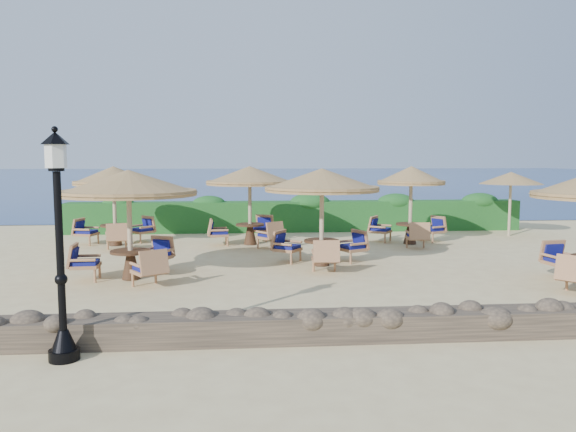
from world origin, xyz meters
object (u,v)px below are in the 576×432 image
Objects in this scene: lamp_post at (60,255)px; cafe_set_5 at (411,192)px; cafe_set_3 at (114,190)px; cafe_set_1 at (322,193)px; cafe_set_4 at (250,187)px; cafe_set_0 at (129,197)px; extra_parasol at (511,178)px.

cafe_set_5 is (8.30, 10.37, 0.22)m from lamp_post.
cafe_set_3 is at bearing 98.60° from lamp_post.
lamp_post is 1.20× the size of cafe_set_5.
lamp_post is 8.33m from cafe_set_1.
cafe_set_4 is (4.50, -0.16, 0.08)m from cafe_set_3.
lamp_post reaches higher than cafe_set_0.
cafe_set_1 is (-7.85, -5.18, -0.19)m from extra_parasol.
cafe_set_0 and cafe_set_1 have the same top height.
cafe_set_5 is at bearing -2.75° from cafe_set_3.
cafe_set_1 is 4.31m from cafe_set_4.
cafe_set_5 is at bearing -3.37° from cafe_set_4.
lamp_post is 11.07m from cafe_set_4.
cafe_set_4 is at bearing -172.33° from extra_parasol.
cafe_set_0 is at bearing -73.95° from cafe_set_3.
cafe_set_3 is 9.95m from cafe_set_5.
lamp_post reaches higher than extra_parasol.
cafe_set_1 is at bearing 55.12° from lamp_post.
cafe_set_3 and cafe_set_5 have the same top height.
lamp_post is at bearing -124.88° from cafe_set_1.
cafe_set_0 is at bearing -164.52° from cafe_set_1.
lamp_post is at bearing -128.67° from cafe_set_5.
cafe_set_0 is at bearing -119.60° from cafe_set_4.
cafe_set_3 is (-1.54, 5.37, -0.14)m from cafe_set_0.
cafe_set_3 is at bearing -175.37° from extra_parasol.
cafe_set_1 is at bearing -63.94° from cafe_set_4.
cafe_set_1 is at bearing -32.18° from cafe_set_3.
extra_parasol is 9.83m from cafe_set_4.
cafe_set_3 is at bearing 147.82° from cafe_set_1.
cafe_set_3 is at bearing 178.01° from cafe_set_4.
cafe_set_4 is 5.45m from cafe_set_5.
cafe_set_5 is at bearing 51.33° from lamp_post.
cafe_set_0 is 9.72m from cafe_set_5.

